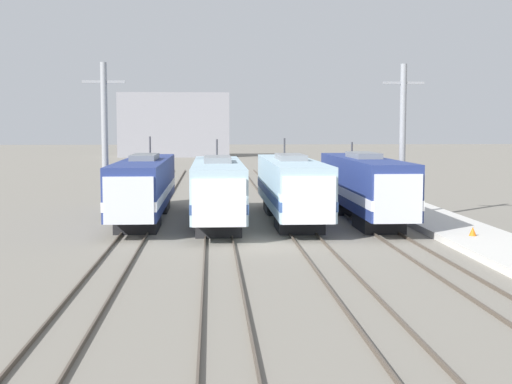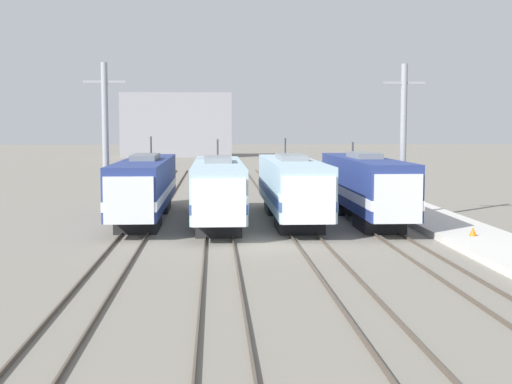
# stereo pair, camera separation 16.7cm
# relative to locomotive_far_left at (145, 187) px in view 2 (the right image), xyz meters

# --- Properties ---
(ground_plane) EXTENTS (400.00, 400.00, 0.00)m
(ground_plane) POSITION_rel_locomotive_far_left_xyz_m (6.91, -9.21, -2.16)
(ground_plane) COLOR slate
(rail_pair_far_left) EXTENTS (1.51, 120.00, 0.15)m
(rail_pair_far_left) POSITION_rel_locomotive_far_left_xyz_m (-0.00, -9.21, -2.08)
(rail_pair_far_left) COLOR #4C4238
(rail_pair_far_left) RESTS_ON ground_plane
(rail_pair_center_left) EXTENTS (1.51, 120.00, 0.15)m
(rail_pair_center_left) POSITION_rel_locomotive_far_left_xyz_m (4.61, -9.21, -2.08)
(rail_pair_center_left) COLOR #4C4238
(rail_pair_center_left) RESTS_ON ground_plane
(rail_pair_center_right) EXTENTS (1.51, 120.00, 0.15)m
(rail_pair_center_right) POSITION_rel_locomotive_far_left_xyz_m (9.22, -9.21, -2.08)
(rail_pair_center_right) COLOR #4C4238
(rail_pair_center_right) RESTS_ON ground_plane
(rail_pair_far_right) EXTENTS (1.51, 120.00, 0.15)m
(rail_pair_far_right) POSITION_rel_locomotive_far_left_xyz_m (13.82, -9.21, -2.08)
(rail_pair_far_right) COLOR #4C4238
(rail_pair_far_right) RESTS_ON ground_plane
(locomotive_far_left) EXTENTS (2.84, 18.53, 5.26)m
(locomotive_far_left) POSITION_rel_locomotive_far_left_xyz_m (0.00, 0.00, 0.00)
(locomotive_far_left) COLOR black
(locomotive_far_left) RESTS_ON ground_plane
(locomotive_center_left) EXTENTS (2.98, 16.69, 5.11)m
(locomotive_center_left) POSITION_rel_locomotive_far_left_xyz_m (4.61, -2.02, -0.02)
(locomotive_center_left) COLOR #232326
(locomotive_center_left) RESTS_ON ground_plane
(locomotive_center_right) EXTENTS (3.02, 17.40, 5.16)m
(locomotive_center_right) POSITION_rel_locomotive_far_left_xyz_m (9.22, -1.00, 0.01)
(locomotive_center_right) COLOR #232326
(locomotive_center_right) RESTS_ON ground_plane
(locomotive_far_right) EXTENTS (2.79, 17.11, 4.89)m
(locomotive_far_right) POSITION_rel_locomotive_far_left_xyz_m (13.82, -1.24, 0.06)
(locomotive_far_right) COLOR black
(locomotive_far_right) RESTS_ON ground_plane
(catenary_tower_left) EXTENTS (2.61, 0.40, 9.85)m
(catenary_tower_left) POSITION_rel_locomotive_far_left_xyz_m (-2.30, -0.70, 2.92)
(catenary_tower_left) COLOR gray
(catenary_tower_left) RESTS_ON ground_plane
(catenary_tower_right) EXTENTS (2.61, 0.40, 9.85)m
(catenary_tower_right) POSITION_rel_locomotive_far_left_xyz_m (16.31, -0.70, 2.92)
(catenary_tower_right) COLOR gray
(catenary_tower_right) RESTS_ON ground_plane
(platform) EXTENTS (4.00, 120.00, 0.37)m
(platform) POSITION_rel_locomotive_far_left_xyz_m (17.97, -9.21, -1.98)
(platform) COLOR beige
(platform) RESTS_ON ground_plane
(traffic_cone) EXTENTS (0.38, 0.38, 0.46)m
(traffic_cone) POSITION_rel_locomotive_far_left_xyz_m (17.59, -9.75, -1.56)
(traffic_cone) COLOR orange
(traffic_cone) RESTS_ON platform
(depot_building) EXTENTS (21.41, 8.40, 12.45)m
(depot_building) POSITION_rel_locomotive_far_left_xyz_m (-3.00, 96.36, 4.06)
(depot_building) COLOR gray
(depot_building) RESTS_ON ground_plane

